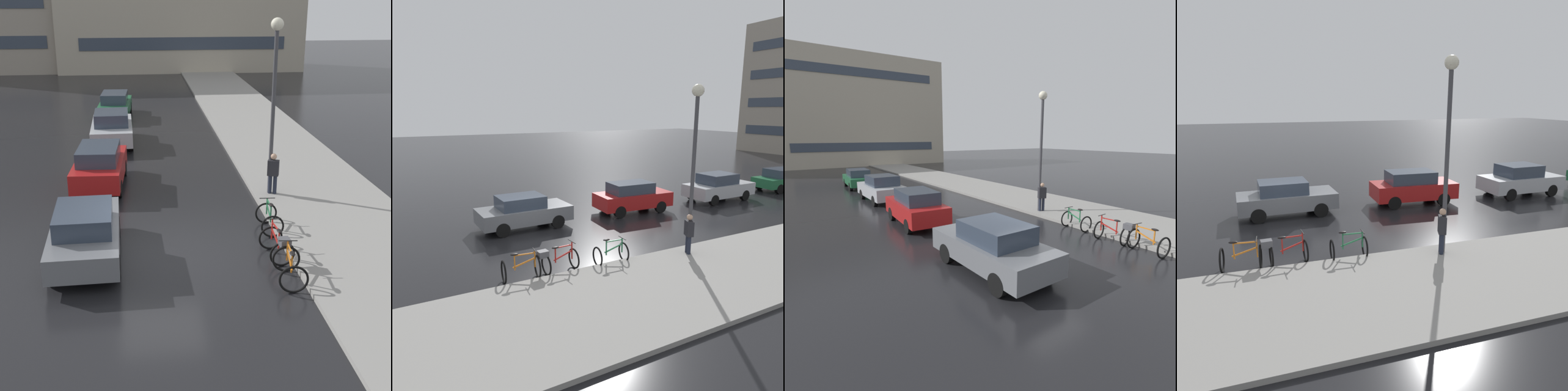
% 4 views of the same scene
% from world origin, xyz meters
% --- Properties ---
extents(ground_plane, '(140.00, 140.00, 0.00)m').
position_xyz_m(ground_plane, '(0.00, 0.00, 0.00)').
color(ground_plane, black).
extents(sidewalk_kerb, '(4.80, 60.00, 0.14)m').
position_xyz_m(sidewalk_kerb, '(6.00, 10.00, 0.07)').
color(sidewalk_kerb, gray).
rests_on(sidewalk_kerb, ground).
extents(bicycle_nearest, '(0.86, 1.24, 0.97)m').
position_xyz_m(bicycle_nearest, '(3.24, -1.82, 0.41)').
color(bicycle_nearest, black).
rests_on(bicycle_nearest, ground).
extents(bicycle_second, '(0.80, 1.42, 1.01)m').
position_xyz_m(bicycle_second, '(3.25, -0.56, 0.49)').
color(bicycle_second, black).
rests_on(bicycle_second, ground).
extents(bicycle_third, '(0.77, 1.17, 0.97)m').
position_xyz_m(bicycle_third, '(3.48, 1.46, 0.40)').
color(bicycle_third, black).
rests_on(bicycle_third, ground).
extents(car_grey, '(1.99, 4.29, 1.55)m').
position_xyz_m(car_grey, '(-2.10, 0.13, 0.79)').
color(car_grey, slate).
rests_on(car_grey, ground).
extents(car_red, '(2.01, 4.13, 1.63)m').
position_xyz_m(car_red, '(-2.03, 6.22, 0.84)').
color(car_red, '#AD1919').
rests_on(car_red, ground).
extents(car_silver, '(2.03, 4.31, 1.65)m').
position_xyz_m(car_silver, '(-1.78, 12.40, 0.83)').
color(car_silver, '#B2B5BA').
rests_on(car_silver, ground).
extents(car_green, '(1.96, 4.33, 1.50)m').
position_xyz_m(car_green, '(-1.82, 18.61, 0.77)').
color(car_green, '#1E6038').
rests_on(car_green, ground).
extents(pedestrian, '(0.46, 0.37, 1.65)m').
position_xyz_m(pedestrian, '(4.29, 4.36, 0.93)').
color(pedestrian, '#1E2333').
rests_on(pedestrian, ground).
extents(streetlamp, '(0.43, 0.43, 6.29)m').
position_xyz_m(streetlamp, '(4.20, 4.47, 4.22)').
color(streetlamp, '#424247').
rests_on(streetlamp, ground).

